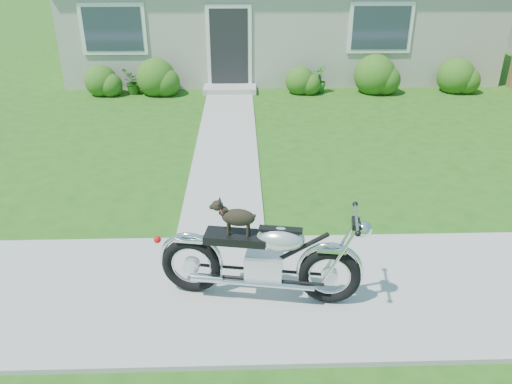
# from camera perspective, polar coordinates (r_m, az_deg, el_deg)

# --- Properties ---
(ground) EXTENTS (80.00, 80.00, 0.00)m
(ground) POSITION_cam_1_polar(r_m,az_deg,el_deg) (5.91, 10.54, -10.72)
(ground) COLOR #235114
(ground) RESTS_ON ground
(sidewalk) EXTENTS (24.00, 2.20, 0.04)m
(sidewalk) POSITION_cam_1_polar(r_m,az_deg,el_deg) (5.90, 10.55, -10.56)
(sidewalk) COLOR #9E9B93
(sidewalk) RESTS_ON ground
(walkway) EXTENTS (1.20, 8.00, 0.03)m
(walkway) POSITION_cam_1_polar(r_m,az_deg,el_deg) (10.23, -3.34, 6.17)
(walkway) COLOR #9E9B93
(walkway) RESTS_ON ground
(shrub_row) EXTENTS (10.30, 1.09, 1.09)m
(shrub_row) POSITION_cam_1_polar(r_m,az_deg,el_deg) (13.54, 4.42, 12.92)
(shrub_row) COLOR #2E5A17
(shrub_row) RESTS_ON ground
(potted_plant_left) EXTENTS (0.54, 0.61, 0.66)m
(potted_plant_left) POSITION_cam_1_polar(r_m,az_deg,el_deg) (13.83, -13.84, 12.16)
(potted_plant_left) COLOR #245416
(potted_plant_left) RESTS_ON ground
(potted_plant_right) EXTENTS (0.52, 0.52, 0.70)m
(potted_plant_right) POSITION_cam_1_polar(r_m,az_deg,el_deg) (13.69, 7.19, 12.65)
(potted_plant_right) COLOR #265D19
(potted_plant_right) RESTS_ON ground
(motorcycle_with_dog) EXTENTS (2.21, 0.69, 1.15)m
(motorcycle_with_dog) POSITION_cam_1_polar(r_m,az_deg,el_deg) (5.34, 0.84, -7.51)
(motorcycle_with_dog) COLOR black
(motorcycle_with_dog) RESTS_ON sidewalk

